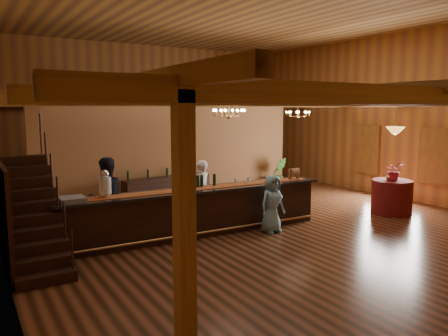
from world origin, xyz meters
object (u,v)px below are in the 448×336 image
bartender (201,192)px  guest (272,204)px  raffle_drum (294,173)px  backbar_shelf (168,190)px  staff_second (106,198)px  pendant_lamp (395,130)px  round_table (392,197)px  tasting_bar (199,211)px  chandelier_right (298,114)px  chandelier_left (229,113)px  floor_plant (278,174)px  beverage_dispenser (105,184)px

bartender → guest: bartender is taller
bartender → raffle_drum: bearing=137.3°
backbar_shelf → staff_second: bearing=-141.3°
pendant_lamp → bartender: (-5.22, 1.86, -1.56)m
backbar_shelf → pendant_lamp: bearing=-50.7°
backbar_shelf → round_table: 6.81m
bartender → round_table: bearing=140.5°
tasting_bar → raffle_drum: bearing=-1.0°
backbar_shelf → chandelier_right: 5.09m
pendant_lamp → guest: (-4.11, 0.25, -1.69)m
round_table → chandelier_left: chandelier_left is taller
backbar_shelf → chandelier_right: bearing=-23.0°
tasting_bar → raffle_drum: (2.82, -0.12, 0.72)m
raffle_drum → floor_plant: (2.35, 3.70, -0.68)m
beverage_dispenser → chandelier_right: chandelier_right is taller
staff_second → guest: 3.95m
chandelier_left → floor_plant: bearing=39.2°
raffle_drum → floor_plant: 4.44m
raffle_drum → chandelier_left: 2.52m
staff_second → guest: bearing=139.4°
bartender → guest: size_ratio=1.18×
bartender → tasting_bar: bearing=39.8°
raffle_drum → bartender: 2.55m
chandelier_left → chandelier_right: bearing=29.3°
backbar_shelf → chandelier_right: chandelier_right is taller
round_table → chandelier_left: bearing=167.2°
beverage_dispenser → chandelier_right: bearing=17.8°
chandelier_left → beverage_dispenser: bearing=179.7°
round_table → chandelier_left: size_ratio=1.41×
guest → beverage_dispenser: bearing=162.6°
pendant_lamp → bartender: size_ratio=0.54×
backbar_shelf → floor_plant: bearing=-8.4°
beverage_dispenser → chandelier_left: bearing=-0.3°
chandelier_left → guest: (0.72, -0.85, -2.20)m
chandelier_right → pendant_lamp: 3.55m
pendant_lamp → bartender: pendant_lamp is taller
tasting_bar → round_table: bearing=-8.6°
chandelier_left → guest: bearing=-49.9°
raffle_drum → chandelier_right: chandelier_right is taller
beverage_dispenser → chandelier_left: (3.10, -0.02, 1.50)m
round_table → chandelier_right: 4.23m
raffle_drum → chandelier_right: (2.29, 2.57, 1.54)m
staff_second → raffle_drum: bearing=152.0°
round_table → bartender: bartender is taller
raffle_drum → pendant_lamp: pendant_lamp is taller
tasting_bar → pendant_lamp: size_ratio=7.45×
tasting_bar → guest: (1.61, -0.76, 0.14)m
tasting_bar → beverage_dispenser: bearing=178.6°
backbar_shelf → round_table: bearing=-50.7°
chandelier_right → staff_second: chandelier_right is taller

